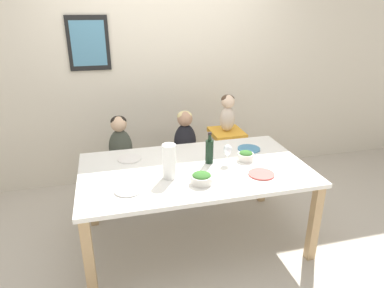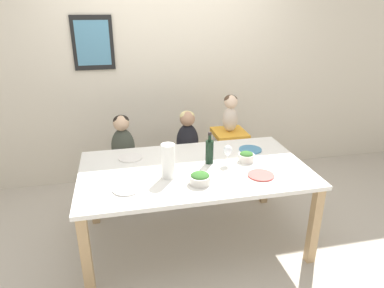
# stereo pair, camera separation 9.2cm
# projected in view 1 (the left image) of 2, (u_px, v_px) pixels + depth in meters

# --- Properties ---
(ground_plane) EXTENTS (14.00, 14.00, 0.00)m
(ground_plane) POSITION_uv_depth(u_px,v_px,m) (194.00, 239.00, 3.13)
(ground_plane) COLOR #BCB2A3
(wall_back) EXTENTS (10.00, 0.09, 2.70)m
(wall_back) POSITION_uv_depth(u_px,v_px,m) (163.00, 66.00, 3.89)
(wall_back) COLOR beige
(wall_back) RESTS_ON ground_plane
(dining_table) EXTENTS (1.88, 1.08, 0.73)m
(dining_table) POSITION_uv_depth(u_px,v_px,m) (194.00, 176.00, 2.88)
(dining_table) COLOR white
(dining_table) RESTS_ON ground_plane
(chair_far_left) EXTENTS (0.41, 0.44, 0.44)m
(chair_far_left) POSITION_uv_depth(u_px,v_px,m) (123.00, 171.00, 3.59)
(chair_far_left) COLOR silver
(chair_far_left) RESTS_ON ground_plane
(chair_far_center) EXTENTS (0.41, 0.44, 0.44)m
(chair_far_center) POSITION_uv_depth(u_px,v_px,m) (185.00, 164.00, 3.75)
(chair_far_center) COLOR silver
(chair_far_center) RESTS_ON ground_plane
(chair_right_highchair) EXTENTS (0.35, 0.37, 0.72)m
(chair_right_highchair) POSITION_uv_depth(u_px,v_px,m) (226.00, 143.00, 3.79)
(chair_right_highchair) COLOR silver
(chair_right_highchair) RESTS_ON ground_plane
(person_child_left) EXTENTS (0.24, 0.19, 0.53)m
(person_child_left) POSITION_uv_depth(u_px,v_px,m) (120.00, 141.00, 3.47)
(person_child_left) COLOR #3D4238
(person_child_left) RESTS_ON chair_far_left
(person_child_center) EXTENTS (0.24, 0.19, 0.53)m
(person_child_center) POSITION_uv_depth(u_px,v_px,m) (185.00, 135.00, 3.62)
(person_child_center) COLOR black
(person_child_center) RESTS_ON chair_far_center
(person_baby_right) EXTENTS (0.17, 0.15, 0.40)m
(person_baby_right) POSITION_uv_depth(u_px,v_px,m) (228.00, 111.00, 3.65)
(person_baby_right) COLOR beige
(person_baby_right) RESTS_ON chair_right_highchair
(wine_bottle) EXTENTS (0.07, 0.07, 0.28)m
(wine_bottle) POSITION_uv_depth(u_px,v_px,m) (209.00, 151.00, 2.90)
(wine_bottle) COLOR black
(wine_bottle) RESTS_ON dining_table
(paper_towel_roll) EXTENTS (0.11, 0.11, 0.28)m
(paper_towel_roll) POSITION_uv_depth(u_px,v_px,m) (169.00, 161.00, 2.64)
(paper_towel_roll) COLOR white
(paper_towel_roll) RESTS_ON dining_table
(wine_glass_near) EXTENTS (0.07, 0.07, 0.17)m
(wine_glass_near) POSITION_uv_depth(u_px,v_px,m) (228.00, 150.00, 2.89)
(wine_glass_near) COLOR white
(wine_glass_near) RESTS_ON dining_table
(salad_bowl_large) EXTENTS (0.17, 0.17, 0.09)m
(salad_bowl_large) POSITION_uv_depth(u_px,v_px,m) (202.00, 178.00, 2.59)
(salad_bowl_large) COLOR silver
(salad_bowl_large) RESTS_ON dining_table
(salad_bowl_small) EXTENTS (0.14, 0.14, 0.09)m
(salad_bowl_small) POSITION_uv_depth(u_px,v_px,m) (246.00, 156.00, 2.97)
(salad_bowl_small) COLOR silver
(salad_bowl_small) RESTS_ON dining_table
(dinner_plate_front_left) EXTENTS (0.21, 0.21, 0.01)m
(dinner_plate_front_left) POSITION_uv_depth(u_px,v_px,m) (129.00, 190.00, 2.49)
(dinner_plate_front_left) COLOR silver
(dinner_plate_front_left) RESTS_ON dining_table
(dinner_plate_back_left) EXTENTS (0.21, 0.21, 0.01)m
(dinner_plate_back_left) POSITION_uv_depth(u_px,v_px,m) (130.00, 159.00, 3.01)
(dinner_plate_back_left) COLOR silver
(dinner_plate_back_left) RESTS_ON dining_table
(dinner_plate_back_right) EXTENTS (0.21, 0.21, 0.01)m
(dinner_plate_back_right) POSITION_uv_depth(u_px,v_px,m) (249.00, 149.00, 3.21)
(dinner_plate_back_right) COLOR teal
(dinner_plate_back_right) RESTS_ON dining_table
(dinner_plate_front_right) EXTENTS (0.21, 0.21, 0.01)m
(dinner_plate_front_right) POSITION_uv_depth(u_px,v_px,m) (261.00, 174.00, 2.73)
(dinner_plate_front_right) COLOR #D14C47
(dinner_plate_front_right) RESTS_ON dining_table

